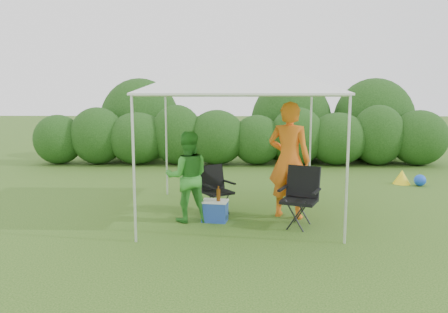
{
  "coord_description": "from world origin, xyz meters",
  "views": [
    {
      "loc": [
        -0.09,
        -7.04,
        2.12
      ],
      "look_at": [
        -0.26,
        0.4,
        1.05
      ],
      "focal_mm": 35.0,
      "sensor_mm": 36.0,
      "label": 1
    }
  ],
  "objects_px": {
    "cooler": "(215,211)",
    "woman": "(188,177)",
    "chair_left": "(215,186)",
    "man": "(289,160)",
    "chair_right": "(301,193)",
    "canopy": "(239,74)"
  },
  "relations": [
    {
      "from": "cooler",
      "to": "woman",
      "type": "bearing_deg",
      "value": -172.48
    },
    {
      "from": "chair_left",
      "to": "woman",
      "type": "xyz_separation_m",
      "value": [
        -0.44,
        -0.57,
        0.28
      ]
    },
    {
      "from": "chair_left",
      "to": "man",
      "type": "bearing_deg",
      "value": -46.28
    },
    {
      "from": "chair_right",
      "to": "cooler",
      "type": "bearing_deg",
      "value": -165.24
    },
    {
      "from": "canopy",
      "to": "chair_left",
      "type": "height_order",
      "value": "canopy"
    },
    {
      "from": "canopy",
      "to": "cooler",
      "type": "height_order",
      "value": "canopy"
    },
    {
      "from": "chair_right",
      "to": "man",
      "type": "relative_size",
      "value": 0.48
    },
    {
      "from": "man",
      "to": "chair_left",
      "type": "bearing_deg",
      "value": 9.13
    },
    {
      "from": "cooler",
      "to": "chair_right",
      "type": "bearing_deg",
      "value": 1.42
    },
    {
      "from": "man",
      "to": "chair_right",
      "type": "bearing_deg",
      "value": 127.49
    },
    {
      "from": "chair_right",
      "to": "chair_left",
      "type": "relative_size",
      "value": 1.14
    },
    {
      "from": "woman",
      "to": "cooler",
      "type": "relative_size",
      "value": 3.2
    },
    {
      "from": "canopy",
      "to": "woman",
      "type": "distance_m",
      "value": 1.96
    },
    {
      "from": "woman",
      "to": "chair_right",
      "type": "bearing_deg",
      "value": 163.58
    },
    {
      "from": "canopy",
      "to": "woman",
      "type": "xyz_separation_m",
      "value": [
        -0.86,
        -0.42,
        -1.71
      ]
    },
    {
      "from": "chair_left",
      "to": "cooler",
      "type": "bearing_deg",
      "value": -121.88
    },
    {
      "from": "chair_right",
      "to": "chair_left",
      "type": "distance_m",
      "value": 1.62
    },
    {
      "from": "chair_left",
      "to": "woman",
      "type": "relative_size",
      "value": 0.56
    },
    {
      "from": "chair_left",
      "to": "canopy",
      "type": "bearing_deg",
      "value": -53.09
    },
    {
      "from": "chair_right",
      "to": "woman",
      "type": "height_order",
      "value": "woman"
    },
    {
      "from": "canopy",
      "to": "man",
      "type": "distance_m",
      "value": 1.7
    },
    {
      "from": "chair_right",
      "to": "woman",
      "type": "xyz_separation_m",
      "value": [
        -1.85,
        0.22,
        0.21
      ]
    }
  ]
}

